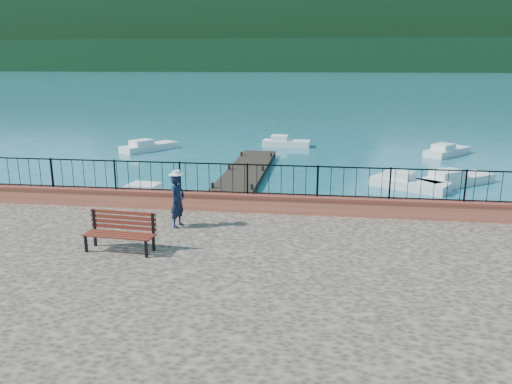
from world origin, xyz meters
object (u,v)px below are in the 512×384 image
(boat_1, at_px, (410,180))
(boat_3, at_px, (149,144))
(park_bench, at_px, (120,240))
(boat_4, at_px, (286,141))
(boat_5, at_px, (448,149))
(boat_0, at_px, (156,193))
(boat_2, at_px, (456,177))
(person, at_px, (178,201))

(boat_1, height_order, boat_3, same)
(park_bench, relative_size, boat_4, 0.55)
(park_bench, height_order, boat_5, park_bench)
(boat_1, distance_m, boat_4, 13.22)
(boat_1, relative_size, boat_3, 0.90)
(boat_0, height_order, boat_5, same)
(boat_0, bearing_deg, park_bench, -69.97)
(boat_1, xyz_separation_m, boat_4, (-6.74, 11.37, 0.00))
(boat_2, distance_m, boat_4, 13.70)
(park_bench, bearing_deg, boat_2, 54.51)
(boat_0, xyz_separation_m, boat_2, (13.53, 5.05, 0.00))
(boat_5, bearing_deg, boat_4, 120.47)
(park_bench, bearing_deg, person, 71.41)
(boat_0, xyz_separation_m, boat_4, (4.42, 15.27, 0.00))
(boat_5, bearing_deg, boat_0, 172.54)
(boat_3, height_order, boat_4, same)
(park_bench, height_order, boat_1, park_bench)
(boat_0, distance_m, boat_1, 11.82)
(boat_3, bearing_deg, boat_4, -38.12)
(park_bench, xyz_separation_m, person, (0.89, 2.08, 0.48))
(park_bench, height_order, boat_4, park_bench)
(boat_2, distance_m, boat_5, 8.40)
(park_bench, relative_size, boat_5, 0.48)
(boat_1, distance_m, boat_2, 2.64)
(park_bench, bearing_deg, boat_5, 64.06)
(person, bearing_deg, park_bench, 171.14)
(boat_3, distance_m, boat_4, 9.57)
(park_bench, relative_size, person, 1.18)
(boat_1, relative_size, boat_5, 0.95)
(person, distance_m, boat_3, 20.45)
(park_bench, distance_m, boat_3, 22.07)
(park_bench, distance_m, boat_1, 15.48)
(person, relative_size, boat_2, 0.36)
(boat_0, height_order, boat_1, same)
(boat_0, relative_size, boat_3, 0.91)
(person, distance_m, boat_1, 13.33)
(park_bench, xyz_separation_m, boat_0, (-2.06, 8.57, -1.10))
(boat_3, relative_size, boat_5, 1.05)
(boat_3, bearing_deg, boat_2, -77.52)
(boat_2, bearing_deg, boat_3, 121.36)
(person, xyz_separation_m, boat_3, (-7.66, 18.90, -1.58))
(boat_1, bearing_deg, boat_3, -177.69)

